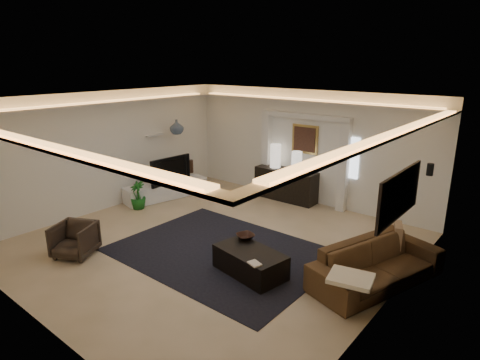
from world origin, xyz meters
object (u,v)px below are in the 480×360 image
Objects in this scene: console at (286,185)px; coffee_table at (250,263)px; sofa at (377,264)px; armchair at (74,240)px.

coffee_table is at bearing -66.52° from console.
coffee_table is at bearing 138.63° from sofa.
armchair is (-1.30, -5.32, -0.08)m from console.
coffee_table is (-1.82, -1.08, -0.15)m from sofa.
console is at bearing 124.35° from coffee_table.
sofa is at bearing -38.09° from console.
sofa is 5.51m from armchair.
console is 4.13m from coffee_table.
armchair reaches higher than coffee_table.
console is 0.71× the size of sofa.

